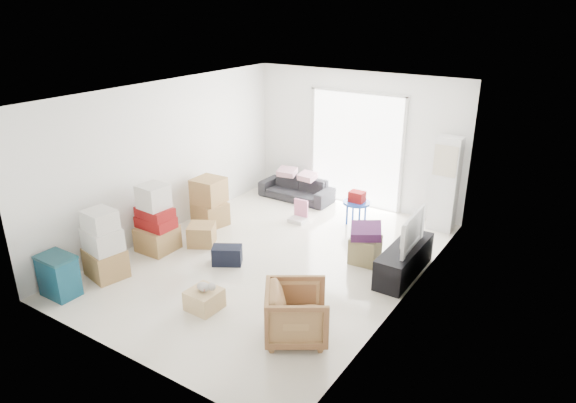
% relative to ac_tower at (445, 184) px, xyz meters
% --- Properties ---
extents(room_shell, '(4.98, 6.48, 3.18)m').
position_rel_ac_tower_xyz_m(room_shell, '(-1.95, -2.65, 0.48)').
color(room_shell, white).
rests_on(room_shell, ground).
extents(sliding_door, '(2.10, 0.04, 2.33)m').
position_rel_ac_tower_xyz_m(sliding_door, '(-1.95, 0.33, 0.37)').
color(sliding_door, white).
rests_on(sliding_door, room_shell).
extents(ac_tower, '(0.45, 0.30, 1.75)m').
position_rel_ac_tower_xyz_m(ac_tower, '(0.00, 0.00, 0.00)').
color(ac_tower, silver).
rests_on(ac_tower, room_shell).
extents(tv_console, '(0.43, 1.43, 0.48)m').
position_rel_ac_tower_xyz_m(tv_console, '(0.05, -1.98, -0.64)').
color(tv_console, black).
rests_on(tv_console, room_shell).
extents(television, '(0.59, 0.98, 0.13)m').
position_rel_ac_tower_xyz_m(television, '(0.05, -1.98, -0.34)').
color(television, black).
rests_on(television, tv_console).
extents(sofa, '(1.58, 0.48, 0.62)m').
position_rel_ac_tower_xyz_m(sofa, '(-3.05, -0.15, -0.57)').
color(sofa, '#27272C').
rests_on(sofa, room_shell).
extents(pillow_left, '(0.45, 0.38, 0.13)m').
position_rel_ac_tower_xyz_m(pillow_left, '(-3.31, -0.11, -0.19)').
color(pillow_left, '#CE96AC').
rests_on(pillow_left, sofa).
extents(pillow_right, '(0.33, 0.27, 0.11)m').
position_rel_ac_tower_xyz_m(pillow_right, '(-2.80, -0.13, -0.20)').
color(pillow_right, '#CE96AC').
rests_on(pillow_right, sofa).
extents(armchair, '(1.00, 1.02, 0.78)m').
position_rel_ac_tower_xyz_m(armchair, '(-0.48, -4.23, -0.49)').
color(armchair, '#B0854E').
rests_on(armchair, room_shell).
extents(storage_bins, '(0.54, 0.38, 0.62)m').
position_rel_ac_tower_xyz_m(storage_bins, '(-3.85, -5.22, -0.56)').
color(storage_bins, navy).
rests_on(storage_bins, room_shell).
extents(box_stack_a, '(0.68, 0.61, 1.08)m').
position_rel_ac_tower_xyz_m(box_stack_a, '(-3.75, -4.50, -0.39)').
color(box_stack_a, '#9C7346').
rests_on(box_stack_a, room_shell).
extents(box_stack_b, '(0.63, 0.58, 1.16)m').
position_rel_ac_tower_xyz_m(box_stack_b, '(-3.75, -3.44, -0.37)').
color(box_stack_b, '#9C7346').
rests_on(box_stack_b, room_shell).
extents(box_stack_c, '(0.70, 0.63, 0.90)m').
position_rel_ac_tower_xyz_m(box_stack_c, '(-3.72, -2.14, -0.44)').
color(box_stack_c, '#9C7346').
rests_on(box_stack_c, room_shell).
extents(loose_box, '(0.59, 0.59, 0.36)m').
position_rel_ac_tower_xyz_m(loose_box, '(-3.27, -2.88, -0.69)').
color(loose_box, '#9C7346').
rests_on(loose_box, room_shell).
extents(duffel_bag, '(0.54, 0.48, 0.30)m').
position_rel_ac_tower_xyz_m(duffel_bag, '(-2.45, -3.19, -0.73)').
color(duffel_bag, black).
rests_on(duffel_bag, room_shell).
extents(ottoman, '(0.47, 0.47, 0.43)m').
position_rel_ac_tower_xyz_m(ottoman, '(-0.63, -1.93, -0.66)').
color(ottoman, '#938356').
rests_on(ottoman, room_shell).
extents(blanket, '(0.63, 0.63, 0.14)m').
position_rel_ac_tower_xyz_m(blanket, '(-0.63, -1.93, -0.37)').
color(blanket, '#401A41').
rests_on(blanket, ottoman).
extents(kids_table, '(0.52, 0.52, 0.65)m').
position_rel_ac_tower_xyz_m(kids_table, '(-1.42, -0.63, -0.41)').
color(kids_table, '#1D47B3').
rests_on(kids_table, room_shell).
extents(toy_walker, '(0.31, 0.28, 0.42)m').
position_rel_ac_tower_xyz_m(toy_walker, '(-2.38, -1.12, -0.76)').
color(toy_walker, silver).
rests_on(toy_walker, room_shell).
extents(wood_crate, '(0.43, 0.43, 0.28)m').
position_rel_ac_tower_xyz_m(wood_crate, '(-1.89, -4.37, -0.74)').
color(wood_crate, '#D9C17D').
rests_on(wood_crate, room_shell).
extents(plush_bunny, '(0.29, 0.16, 0.14)m').
position_rel_ac_tower_xyz_m(plush_bunny, '(-1.86, -4.36, -0.53)').
color(plush_bunny, '#B2ADA8').
rests_on(plush_bunny, wood_crate).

